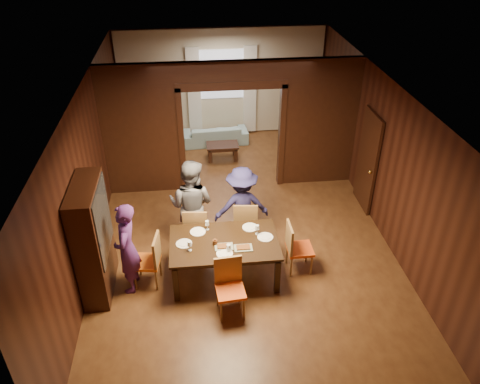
{
  "coord_description": "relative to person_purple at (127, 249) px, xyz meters",
  "views": [
    {
      "loc": [
        -0.84,
        -7.64,
        5.63
      ],
      "look_at": [
        -0.04,
        -0.4,
        1.05
      ],
      "focal_mm": 35.0,
      "sensor_mm": 36.0,
      "label": 1
    }
  ],
  "objects": [
    {
      "name": "chair_far_r",
      "position": [
        2.05,
        1.02,
        -0.34
      ],
      "size": [
        0.48,
        0.48,
        0.97
      ],
      "primitive_type": null,
      "rotation": [
        0.0,
        0.0,
        3.03
      ],
      "color": "#C67B12",
      "rests_on": "floor"
    },
    {
      "name": "floor",
      "position": [
        2.01,
        1.56,
        -0.82
      ],
      "size": [
        9.0,
        9.0,
        0.0
      ],
      "primitive_type": "plane",
      "color": "#4B2815",
      "rests_on": "ground"
    },
    {
      "name": "curtain_right",
      "position": [
        2.76,
        5.96,
        0.43
      ],
      "size": [
        0.35,
        0.06,
        2.4
      ],
      "primitive_type": "cube",
      "color": "white",
      "rests_on": "back_wall"
    },
    {
      "name": "dining_table",
      "position": [
        1.59,
        0.09,
        -0.44
      ],
      "size": [
        1.83,
        1.13,
        0.76
      ],
      "primitive_type": "cube",
      "color": "black",
      "rests_on": "floor"
    },
    {
      "name": "platter_b",
      "position": [
        1.88,
        -0.12,
        -0.04
      ],
      "size": [
        0.3,
        0.2,
        0.04
      ],
      "primitive_type": "cube",
      "color": "gray",
      "rests_on": "dining_table"
    },
    {
      "name": "condiment_jar",
      "position": [
        1.43,
        0.04,
        -0.01
      ],
      "size": [
        0.08,
        0.08,
        0.11
      ],
      "primitive_type": null,
      "color": "#512A12",
      "rests_on": "dining_table"
    },
    {
      "name": "window_far",
      "position": [
        2.01,
        6.0,
        0.88
      ],
      "size": [
        1.2,
        0.03,
        1.3
      ],
      "primitive_type": "cube",
      "color": "silver",
      "rests_on": "back_wall"
    },
    {
      "name": "wineglass_far",
      "position": [
        1.32,
        0.46,
        0.03
      ],
      "size": [
        0.08,
        0.08,
        0.18
      ],
      "primitive_type": null,
      "color": "silver",
      "rests_on": "dining_table"
    },
    {
      "name": "ceiling",
      "position": [
        2.01,
        1.56,
        2.08
      ],
      "size": [
        5.5,
        9.0,
        0.02
      ],
      "primitive_type": "cube",
      "color": "silver",
      "rests_on": "room_walls"
    },
    {
      "name": "door_right",
      "position": [
        4.71,
        2.06,
        0.23
      ],
      "size": [
        0.06,
        0.9,
        2.1
      ],
      "primitive_type": "cube",
      "color": "black",
      "rests_on": "floor"
    },
    {
      "name": "serving_bowl",
      "position": [
        1.71,
        0.18,
        -0.02
      ],
      "size": [
        0.36,
        0.36,
        0.09
      ],
      "primitive_type": "imported",
      "color": "black",
      "rests_on": "dining_table"
    },
    {
      "name": "chair_right",
      "position": [
        2.91,
        0.13,
        -0.34
      ],
      "size": [
        0.44,
        0.44,
        0.97
      ],
      "primitive_type": null,
      "rotation": [
        0.0,
        0.0,
        1.58
      ],
      "color": "#EC4F16",
      "rests_on": "floor"
    },
    {
      "name": "person_navy",
      "position": [
        1.99,
        1.07,
        -0.03
      ],
      "size": [
        1.07,
        0.67,
        1.59
      ],
      "primitive_type": "imported",
      "rotation": [
        0.0,
        0.0,
        3.23
      ],
      "color": "#1F1C46",
      "rests_on": "floor"
    },
    {
      "name": "chair_left",
      "position": [
        0.27,
        0.08,
        -0.34
      ],
      "size": [
        0.5,
        0.5,
        0.97
      ],
      "primitive_type": null,
      "rotation": [
        0.0,
        0.0,
        -1.72
      ],
      "color": "orange",
      "rests_on": "floor"
    },
    {
      "name": "plate_right",
      "position": [
        2.29,
        0.13,
        -0.06
      ],
      "size": [
        0.27,
        0.27,
        0.01
      ],
      "primitive_type": "cylinder",
      "color": "silver",
      "rests_on": "dining_table"
    },
    {
      "name": "plate_far_r",
      "position": [
        2.07,
        0.43,
        -0.06
      ],
      "size": [
        0.27,
        0.27,
        0.01
      ],
      "primitive_type": "cylinder",
      "color": "white",
      "rests_on": "dining_table"
    },
    {
      "name": "person_purple",
      "position": [
        0.0,
        0.0,
        0.0
      ],
      "size": [
        0.44,
        0.63,
        1.64
      ],
      "primitive_type": "imported",
      "rotation": [
        0.0,
        0.0,
        -1.65
      ],
      "color": "#4E2265",
      "rests_on": "floor"
    },
    {
      "name": "chair_far_l",
      "position": [
        1.14,
        0.91,
        -0.34
      ],
      "size": [
        0.48,
        0.48,
        0.97
      ],
      "primitive_type": null,
      "rotation": [
        0.0,
        0.0,
        3.04
      ],
      "color": "#CC6913",
      "rests_on": "floor"
    },
    {
      "name": "platter_a",
      "position": [
        1.57,
        -0.06,
        -0.04
      ],
      "size": [
        0.3,
        0.2,
        0.04
      ],
      "primitive_type": "cube",
      "color": "gray",
      "rests_on": "dining_table"
    },
    {
      "name": "plate_left",
      "position": [
        0.92,
        0.1,
        -0.06
      ],
      "size": [
        0.27,
        0.27,
        0.01
      ],
      "primitive_type": "cylinder",
      "color": "silver",
      "rests_on": "dining_table"
    },
    {
      "name": "wineglass_right",
      "position": [
        2.16,
        0.24,
        0.03
      ],
      "size": [
        0.08,
        0.08,
        0.18
      ],
      "primitive_type": null,
      "color": "silver",
      "rests_on": "dining_table"
    },
    {
      "name": "tumbler",
      "position": [
        1.64,
        -0.17,
        0.01
      ],
      "size": [
        0.07,
        0.07,
        0.14
      ],
      "primitive_type": "cylinder",
      "color": "silver",
      "rests_on": "dining_table"
    },
    {
      "name": "wineglass_left",
      "position": [
        1.01,
        -0.08,
        0.03
      ],
      "size": [
        0.08,
        0.08,
        0.18
      ],
      "primitive_type": null,
      "color": "silver",
      "rests_on": "dining_table"
    },
    {
      "name": "person_grey",
      "position": [
        1.07,
        1.05,
        0.08
      ],
      "size": [
        1.07,
        0.97,
        1.8
      ],
      "primitive_type": "imported",
      "rotation": [
        0.0,
        0.0,
        2.75
      ],
      "color": "#56545C",
      "rests_on": "floor"
    },
    {
      "name": "coffee_table",
      "position": [
        1.89,
        4.47,
        -0.62
      ],
      "size": [
        0.8,
        0.5,
        0.4
      ],
      "primitive_type": "cube",
      "color": "black",
      "rests_on": "floor"
    },
    {
      "name": "chair_near",
      "position": [
        1.61,
        -0.76,
        -0.34
      ],
      "size": [
        0.48,
        0.48,
        0.97
      ],
      "primitive_type": null,
      "rotation": [
        0.0,
        0.0,
        0.09
      ],
      "color": "#EE5316",
      "rests_on": "floor"
    },
    {
      "name": "curtain_left",
      "position": [
        1.26,
        5.96,
        0.43
      ],
      "size": [
        0.35,
        0.06,
        2.4
      ],
      "primitive_type": "cube",
      "color": "white",
      "rests_on": "back_wall"
    },
    {
      "name": "hutch",
      "position": [
        -0.52,
        0.06,
        0.18
      ],
      "size": [
        0.4,
        1.2,
        2.0
      ],
      "primitive_type": "cube",
      "color": "black",
      "rests_on": "floor"
    },
    {
      "name": "sofa",
      "position": [
        1.77,
        5.41,
        -0.57
      ],
      "size": [
        1.76,
        0.79,
        0.5
      ],
      "primitive_type": "imported",
      "rotation": [
        0.0,
        0.0,
        3.21
      ],
      "color": "#95BAC4",
      "rests_on": "floor"
    },
    {
      "name": "plate_near",
      "position": [
        1.57,
        -0.23,
        -0.06
      ],
      "size": [
        0.27,
        0.27,
        0.01
      ],
      "primitive_type": "cylinder",
      "color": "white",
      "rests_on": "dining_table"
    },
    {
      "name": "plate_far_l",
      "position": [
        1.16,
        0.41,
        -0.06
      ],
      "size": [
        0.27,
        0.27,
        0.01
      ],
      "primitive_type": "cylinder",
      "color": "white",
      "rests_on": "dining_table"
    },
    {
      "name": "room_walls",
      "position": [
        2.01,
        3.44,
        0.68
      ],
      "size": [
        5.52,
        9.01,
        2.9
      ],
      "color": "black",
      "rests_on": "floor"
    }
  ]
}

